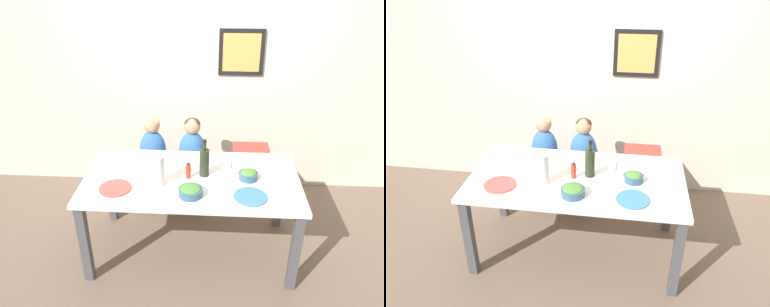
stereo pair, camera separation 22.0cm
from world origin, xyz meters
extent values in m
plane|color=#705B4C|center=(0.00, 0.00, 0.00)|extent=(14.00, 14.00, 0.00)
cube|color=beige|center=(0.00, 1.17, 1.35)|extent=(10.00, 0.06, 2.70)
cube|color=black|center=(0.42, 1.13, 1.50)|extent=(0.44, 0.02, 0.45)
cube|color=gold|center=(0.42, 1.12, 1.50)|extent=(0.36, 0.00, 0.37)
cube|color=white|center=(0.00, 0.00, 0.74)|extent=(1.74, 0.91, 0.03)
cube|color=#4C4C51|center=(-0.81, -0.39, 0.36)|extent=(0.07, 0.07, 0.72)
cube|color=#4C4C51|center=(0.81, -0.39, 0.36)|extent=(0.07, 0.07, 0.72)
cube|color=#4C4C51|center=(-0.81, 0.39, 0.36)|extent=(0.07, 0.07, 0.72)
cube|color=#4C4C51|center=(0.81, 0.39, 0.36)|extent=(0.07, 0.07, 0.72)
cylinder|color=silver|center=(-0.56, 0.54, 0.20)|extent=(0.04, 0.04, 0.40)
cylinder|color=silver|center=(-0.29, 0.54, 0.20)|extent=(0.04, 0.04, 0.40)
cylinder|color=silver|center=(-0.56, 0.81, 0.20)|extent=(0.04, 0.04, 0.40)
cylinder|color=silver|center=(-0.29, 0.81, 0.20)|extent=(0.04, 0.04, 0.40)
cube|color=#2D2D33|center=(-0.42, 0.68, 0.42)|extent=(0.41, 0.36, 0.05)
cylinder|color=silver|center=(-0.17, 0.54, 0.20)|extent=(0.04, 0.04, 0.40)
cylinder|color=silver|center=(0.10, 0.54, 0.20)|extent=(0.04, 0.04, 0.40)
cylinder|color=silver|center=(-0.17, 0.81, 0.20)|extent=(0.04, 0.04, 0.40)
cylinder|color=silver|center=(0.10, 0.81, 0.20)|extent=(0.04, 0.04, 0.40)
cube|color=#2D2D33|center=(-0.04, 0.68, 0.42)|extent=(0.41, 0.36, 0.05)
cylinder|color=silver|center=(0.42, 0.56, 0.32)|extent=(0.04, 0.04, 0.63)
cylinder|color=silver|center=(0.66, 0.56, 0.32)|extent=(0.04, 0.04, 0.63)
cylinder|color=silver|center=(0.42, 0.79, 0.32)|extent=(0.04, 0.04, 0.63)
cylinder|color=silver|center=(0.66, 0.79, 0.32)|extent=(0.04, 0.04, 0.63)
cube|color=red|center=(0.54, 0.68, 0.66)|extent=(0.35, 0.31, 0.05)
ellipsoid|color=#3366B2|center=(-0.42, 0.68, 0.65)|extent=(0.26, 0.20, 0.40)
sphere|color=tan|center=(-0.42, 0.68, 0.91)|extent=(0.16, 0.16, 0.16)
ellipsoid|color=#DBC684|center=(-0.42, 0.69, 0.93)|extent=(0.15, 0.15, 0.11)
ellipsoid|color=#3366B2|center=(-0.04, 0.68, 0.65)|extent=(0.26, 0.20, 0.40)
sphere|color=tan|center=(-0.04, 0.68, 0.91)|extent=(0.16, 0.16, 0.16)
ellipsoid|color=#473323|center=(-0.04, 0.69, 0.93)|extent=(0.15, 0.15, 0.11)
cylinder|color=#232D19|center=(0.10, 0.04, 0.87)|extent=(0.08, 0.08, 0.23)
cylinder|color=#232D19|center=(0.10, 0.04, 1.03)|extent=(0.03, 0.03, 0.09)
cylinder|color=black|center=(0.10, 0.04, 1.06)|extent=(0.03, 0.03, 0.02)
cylinder|color=white|center=(-0.26, -0.12, 0.88)|extent=(0.12, 0.12, 0.25)
cylinder|color=white|center=(0.29, -0.02, 0.76)|extent=(0.06, 0.06, 0.00)
cylinder|color=white|center=(0.29, -0.02, 0.80)|extent=(0.01, 0.01, 0.08)
ellipsoid|color=white|center=(0.29, -0.02, 0.89)|extent=(0.07, 0.07, 0.10)
cylinder|color=#335675|center=(0.01, -0.26, 0.78)|extent=(0.18, 0.18, 0.06)
ellipsoid|color=#4C8438|center=(0.01, -0.26, 0.81)|extent=(0.16, 0.16, 0.04)
cylinder|color=#335675|center=(0.46, 0.00, 0.78)|extent=(0.15, 0.15, 0.06)
ellipsoid|color=#4C8438|center=(0.46, 0.00, 0.81)|extent=(0.13, 0.13, 0.04)
cylinder|color=#D14C47|center=(-0.57, -0.21, 0.76)|extent=(0.25, 0.25, 0.01)
cylinder|color=silver|center=(-0.44, 0.25, 0.76)|extent=(0.25, 0.25, 0.01)
cylinder|color=silver|center=(0.58, 0.23, 0.76)|extent=(0.25, 0.25, 0.01)
cylinder|color=teal|center=(0.46, -0.26, 0.76)|extent=(0.25, 0.25, 0.01)
cylinder|color=red|center=(-0.03, -0.01, 0.82)|extent=(0.04, 0.04, 0.13)
cone|color=black|center=(-0.03, -0.01, 0.89)|extent=(0.03, 0.03, 0.02)
camera|label=1|loc=(0.16, -2.58, 2.35)|focal=35.00mm
camera|label=2|loc=(0.38, -2.56, 2.35)|focal=35.00mm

